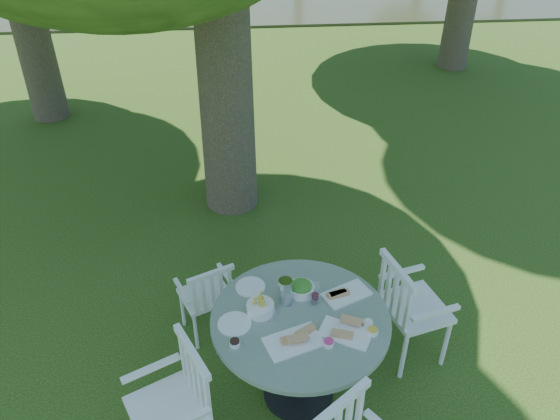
# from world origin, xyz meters

# --- Properties ---
(ground) EXTENTS (140.00, 140.00, 0.00)m
(ground) POSITION_xyz_m (0.00, 0.00, 0.00)
(ground) COLOR #1B370B
(ground) RESTS_ON ground
(table) EXTENTS (1.29, 1.29, 0.85)m
(table) POSITION_xyz_m (0.03, -1.16, 0.67)
(table) COLOR black
(table) RESTS_ON ground
(chair_ne) EXTENTS (0.58, 0.61, 1.00)m
(chair_ne) POSITION_xyz_m (0.92, -0.84, 0.59)
(chair_ne) COLOR white
(chair_ne) RESTS_ON ground
(chair_nw) EXTENTS (0.52, 0.51, 0.80)m
(chair_nw) POSITION_xyz_m (-0.66, -0.48, 0.47)
(chair_nw) COLOR white
(chair_nw) RESTS_ON ground
(chair_sw) EXTENTS (0.64, 0.66, 1.00)m
(chair_sw) POSITION_xyz_m (-0.82, -1.58, 0.59)
(chair_sw) COLOR white
(chair_sw) RESTS_ON ground
(tableware) EXTENTS (1.16, 0.86, 0.20)m
(tableware) POSITION_xyz_m (-0.03, -1.08, 0.89)
(tableware) COLOR white
(tableware) RESTS_ON table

